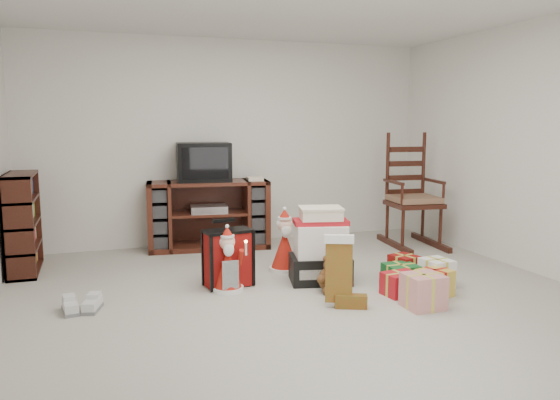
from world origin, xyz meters
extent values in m
cube|color=#B7B2A8|center=(0.00, 0.00, -0.01)|extent=(5.00, 5.00, 0.01)
cube|color=white|center=(0.00, 2.50, 1.25)|extent=(5.00, 0.01, 2.50)
cube|color=white|center=(0.00, -2.50, 1.25)|extent=(5.00, 0.01, 2.50)
cube|color=white|center=(2.50, 0.00, 1.25)|extent=(0.01, 5.00, 2.50)
cube|color=#4D1B16|center=(-0.36, 2.22, 0.40)|extent=(1.47, 0.67, 0.81)
cube|color=#ACADAF|center=(-0.36, 2.19, 0.48)|extent=(0.46, 0.35, 0.08)
cube|color=#3B1610|center=(-2.33, 1.80, 0.50)|extent=(0.27, 0.82, 1.00)
cube|color=#3B1610|center=(2.01, 1.52, 0.52)|extent=(0.62, 0.60, 0.05)
cube|color=#816146|center=(2.01, 1.52, 0.58)|extent=(0.58, 0.56, 0.07)
cube|color=#3B1610|center=(2.01, 1.77, 0.99)|extent=(0.49, 0.11, 0.88)
cube|color=#3B1610|center=(2.01, 1.52, 0.03)|extent=(0.66, 1.00, 0.07)
cube|color=black|center=(0.35, 0.50, 0.13)|extent=(0.63, 0.52, 0.25)
cube|color=white|center=(0.35, 0.50, 0.40)|extent=(0.53, 0.45, 0.30)
cube|color=#B4141D|center=(0.35, 0.50, 0.58)|extent=(0.55, 0.38, 0.04)
cube|color=beige|center=(0.35, 0.50, 0.65)|extent=(0.43, 0.36, 0.10)
cube|color=maroon|center=(-0.51, 0.63, 0.27)|extent=(0.44, 0.28, 0.54)
cube|color=black|center=(-0.51, 0.73, 0.61)|extent=(0.22, 0.07, 0.03)
ellipsoid|color=brown|center=(0.32, 0.20, 0.11)|extent=(0.22, 0.19, 0.23)
sphere|color=brown|center=(0.32, 0.17, 0.25)|extent=(0.15, 0.15, 0.15)
cone|color=#AF1E12|center=(0.15, 0.96, 0.21)|extent=(0.30, 0.30, 0.42)
sphere|color=beige|center=(0.15, 0.96, 0.48)|extent=(0.14, 0.14, 0.14)
cone|color=#AF1E12|center=(0.15, 0.96, 0.59)|extent=(0.13, 0.13, 0.11)
cylinder|color=silver|center=(0.31, 0.84, 0.43)|extent=(0.02, 0.02, 0.13)
cone|color=#AF1E12|center=(-0.54, 0.50, 0.19)|extent=(0.27, 0.27, 0.39)
sphere|color=beige|center=(-0.54, 0.50, 0.44)|extent=(0.13, 0.13, 0.13)
cone|color=#AF1E12|center=(-0.54, 0.50, 0.54)|extent=(0.12, 0.12, 0.10)
cylinder|color=silver|center=(-0.40, 0.40, 0.40)|extent=(0.02, 0.02, 0.12)
cube|color=silver|center=(-1.86, 0.35, 0.05)|extent=(0.15, 0.27, 0.09)
cube|color=silver|center=(-1.70, 0.35, 0.05)|extent=(0.18, 0.28, 0.09)
cube|color=#B4141D|center=(0.85, -0.08, 0.13)|extent=(0.26, 0.26, 0.26)
cube|color=#19652C|center=(1.05, 0.17, 0.13)|extent=(0.26, 0.26, 0.26)
cube|color=gold|center=(1.10, -0.22, 0.13)|extent=(0.26, 0.26, 0.26)
cube|color=white|center=(0.80, -0.42, 0.13)|extent=(0.26, 0.26, 0.26)
cube|color=white|center=(1.30, -0.03, 0.13)|extent=(0.26, 0.26, 0.26)
cube|color=maroon|center=(1.25, 0.37, 0.13)|extent=(0.26, 0.26, 0.26)
cube|color=black|center=(-0.41, 2.22, 1.04)|extent=(0.66, 0.50, 0.45)
cube|color=black|center=(-0.41, 2.00, 1.04)|extent=(0.52, 0.07, 0.36)
camera|label=1|loc=(-1.63, -4.12, 1.50)|focal=35.00mm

